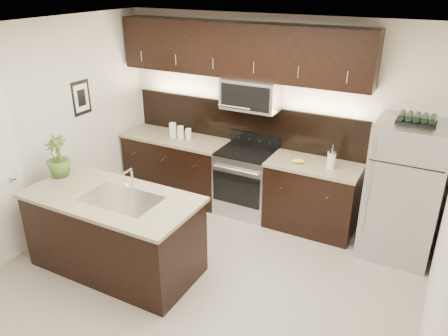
# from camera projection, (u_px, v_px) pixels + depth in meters

# --- Properties ---
(ground) EXTENTS (4.50, 4.50, 0.00)m
(ground) POSITION_uv_depth(u_px,v_px,m) (201.00, 282.00, 4.89)
(ground) COLOR gray
(ground) RESTS_ON ground
(room_walls) EXTENTS (4.52, 4.02, 2.71)m
(room_walls) POSITION_uv_depth(u_px,v_px,m) (185.00, 139.00, 4.21)
(room_walls) COLOR beige
(room_walls) RESTS_ON ground
(counter_run) EXTENTS (3.51, 0.65, 0.94)m
(counter_run) POSITION_uv_depth(u_px,v_px,m) (233.00, 178.00, 6.25)
(counter_run) COLOR black
(counter_run) RESTS_ON ground
(upper_fixtures) EXTENTS (3.49, 0.40, 1.66)m
(upper_fixtures) POSITION_uv_depth(u_px,v_px,m) (241.00, 59.00, 5.67)
(upper_fixtures) COLOR black
(upper_fixtures) RESTS_ON counter_run
(island) EXTENTS (1.96, 0.96, 0.94)m
(island) POSITION_uv_depth(u_px,v_px,m) (115.00, 232.00, 4.95)
(island) COLOR black
(island) RESTS_ON ground
(sink_faucet) EXTENTS (0.84, 0.50, 0.28)m
(sink_faucet) POSITION_uv_depth(u_px,v_px,m) (122.00, 197.00, 4.69)
(sink_faucet) COLOR silver
(sink_faucet) RESTS_ON island
(refrigerator) EXTENTS (0.80, 0.73, 1.67)m
(refrigerator) POSITION_uv_depth(u_px,v_px,m) (403.00, 191.00, 5.09)
(refrigerator) COLOR #B2B2B7
(refrigerator) RESTS_ON ground
(wine_rack) EXTENTS (0.41, 0.25, 0.10)m
(wine_rack) POSITION_uv_depth(u_px,v_px,m) (417.00, 119.00, 4.73)
(wine_rack) COLOR black
(wine_rack) RESTS_ON refrigerator
(plant) EXTENTS (0.30, 0.30, 0.50)m
(plant) POSITION_uv_depth(u_px,v_px,m) (57.00, 156.00, 5.13)
(plant) COLOR #446327
(plant) RESTS_ON island
(canisters) EXTENTS (0.33, 0.15, 0.22)m
(canisters) POSITION_uv_depth(u_px,v_px,m) (179.00, 132.00, 6.37)
(canisters) COLOR silver
(canisters) RESTS_ON counter_run
(french_press) EXTENTS (0.11, 0.11, 0.31)m
(french_press) POSITION_uv_depth(u_px,v_px,m) (331.00, 160.00, 5.38)
(french_press) COLOR silver
(french_press) RESTS_ON counter_run
(bananas) EXTENTS (0.19, 0.17, 0.05)m
(bananas) POSITION_uv_depth(u_px,v_px,m) (295.00, 160.00, 5.59)
(bananas) COLOR yellow
(bananas) RESTS_ON counter_run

